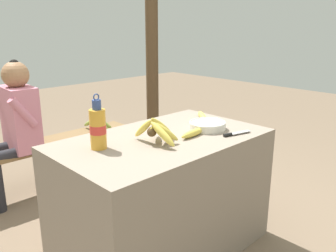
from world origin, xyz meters
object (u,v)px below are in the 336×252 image
object	(u,v)px
loose_banana_front	(193,133)
loose_banana_side	(202,116)
seated_vendor	(15,122)
serving_bowl	(207,125)
banana_bunch_ripe	(157,130)
wooden_bench	(55,148)
knife	(233,134)
water_bottle	(98,128)
banana_bunch_green	(98,123)
support_post_far	(152,40)

from	to	relation	value
loose_banana_front	loose_banana_side	bearing A→B (deg)	33.55
seated_vendor	serving_bowl	bearing A→B (deg)	118.97
banana_bunch_ripe	loose_banana_front	xyz separation A→B (m)	(0.23, -0.05, -0.06)
loose_banana_front	banana_bunch_ripe	bearing A→B (deg)	167.44
loose_banana_front	wooden_bench	distance (m)	1.49
loose_banana_side	loose_banana_front	bearing A→B (deg)	-146.45
knife	seated_vendor	size ratio (longest dim) A/B	0.18
seated_vendor	loose_banana_front	bearing A→B (deg)	112.38
wooden_bench	seated_vendor	world-z (taller)	seated_vendor
serving_bowl	water_bottle	distance (m)	0.71
loose_banana_side	banana_bunch_green	bearing A→B (deg)	94.05
seated_vendor	banana_bunch_ripe	bearing A→B (deg)	103.81
water_bottle	support_post_far	distance (m)	2.25
serving_bowl	knife	bearing A→B (deg)	-86.18
water_bottle	loose_banana_side	world-z (taller)	water_bottle
banana_bunch_ripe	banana_bunch_green	distance (m)	1.48
water_bottle	wooden_bench	xyz separation A→B (m)	(0.33, 1.21, -0.50)
loose_banana_front	seated_vendor	distance (m)	1.48
serving_bowl	support_post_far	distance (m)	1.96
loose_banana_side	serving_bowl	bearing A→B (deg)	-131.66
banana_bunch_ripe	water_bottle	size ratio (longest dim) A/B	1.07
banana_bunch_ripe	knife	bearing A→B (deg)	-25.83
knife	support_post_far	xyz separation A→B (m)	(0.98, 1.82, 0.45)
serving_bowl	loose_banana_side	bearing A→B (deg)	48.34
wooden_bench	water_bottle	bearing A→B (deg)	-105.18
banana_bunch_ripe	loose_banana_side	world-z (taller)	banana_bunch_ripe
wooden_bench	seated_vendor	xyz separation A→B (m)	(-0.32, -0.03, 0.30)
support_post_far	wooden_bench	bearing A→B (deg)	-169.17
support_post_far	loose_banana_front	bearing A→B (deg)	-124.77
serving_bowl	banana_bunch_green	world-z (taller)	serving_bowl
water_bottle	banana_bunch_green	xyz separation A→B (m)	(0.77, 1.21, -0.37)
loose_banana_front	knife	bearing A→B (deg)	-39.25
banana_bunch_ripe	banana_bunch_green	size ratio (longest dim) A/B	1.03
loose_banana_side	support_post_far	bearing A→B (deg)	60.42
loose_banana_side	knife	xyz separation A→B (m)	(-0.16, -0.38, -0.01)
serving_bowl	wooden_bench	xyz separation A→B (m)	(-0.35, 1.38, -0.42)
water_bottle	support_post_far	xyz separation A→B (m)	(1.67, 1.47, 0.35)
banana_bunch_ripe	wooden_bench	size ratio (longest dim) A/B	0.22
water_bottle	knife	distance (m)	0.79
serving_bowl	banana_bunch_green	bearing A→B (deg)	86.48
serving_bowl	support_post_far	bearing A→B (deg)	58.83
wooden_bench	loose_banana_front	bearing A→B (deg)	-82.73
banana_bunch_ripe	support_post_far	bearing A→B (deg)	49.27
banana_bunch_green	water_bottle	bearing A→B (deg)	-122.31
water_bottle	loose_banana_side	size ratio (longest dim) A/B	1.51
seated_vendor	banana_bunch_green	world-z (taller)	seated_vendor
loose_banana_side	knife	size ratio (longest dim) A/B	1.00
knife	banana_bunch_green	distance (m)	1.59
water_bottle	seated_vendor	size ratio (longest dim) A/B	0.26
water_bottle	seated_vendor	bearing A→B (deg)	89.40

